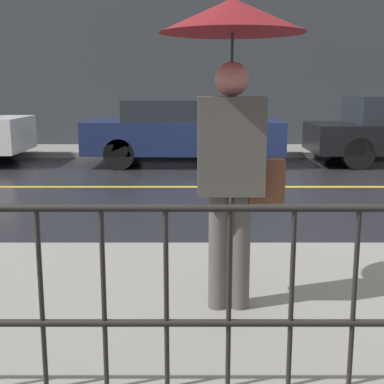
{
  "coord_description": "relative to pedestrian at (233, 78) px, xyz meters",
  "views": [
    {
      "loc": [
        -1.93,
        -8.95,
        1.68
      ],
      "look_at": [
        -1.93,
        -1.96,
        0.3
      ],
      "focal_mm": 50.0,
      "sensor_mm": 36.0,
      "label": 1
    }
  ],
  "objects": [
    {
      "name": "ground_plane",
      "position": [
        1.66,
        5.35,
        -1.74
      ],
      "size": [
        80.0,
        80.0,
        0.0
      ],
      "primitive_type": "plane",
      "color": "black"
    },
    {
      "name": "sidewalk_far",
      "position": [
        1.66,
        10.04,
        -1.67
      ],
      "size": [
        28.0,
        1.85,
        0.13
      ],
      "color": "gray",
      "rests_on": "ground_plane"
    },
    {
      "name": "lane_marking",
      "position": [
        1.66,
        5.35,
        -1.74
      ],
      "size": [
        25.2,
        0.12,
        0.01
      ],
      "color": "gold",
      "rests_on": "ground_plane"
    },
    {
      "name": "building_storefront",
      "position": [
        1.66,
        11.11,
        1.42
      ],
      "size": [
        28.0,
        0.3,
        6.31
      ],
      "color": "#383D42",
      "rests_on": "ground_plane"
    },
    {
      "name": "pedestrian",
      "position": [
        0.0,
        0.0,
        0.0
      ],
      "size": [
        0.96,
        0.96,
        2.11
      ],
      "color": "#4C4742",
      "rests_on": "sidewalk_near"
    },
    {
      "name": "car_navy",
      "position": [
        -0.49,
        8.1,
        -1.01
      ],
      "size": [
        4.23,
        1.82,
        1.41
      ],
      "color": "#19234C",
      "rests_on": "ground_plane"
    }
  ]
}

